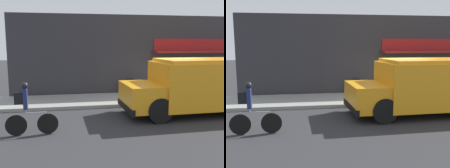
# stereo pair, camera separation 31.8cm
# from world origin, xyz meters

# --- Properties ---
(ground_plane) EXTENTS (70.00, 70.00, 0.00)m
(ground_plane) POSITION_xyz_m (0.00, 0.00, 0.00)
(ground_plane) COLOR #2B2B2D
(sidewalk) EXTENTS (28.00, 2.75, 0.15)m
(sidewalk) POSITION_xyz_m (0.00, 1.37, 0.07)
(sidewalk) COLOR gray
(sidewalk) RESTS_ON ground_plane
(storefront) EXTENTS (14.83, 1.04, 4.31)m
(storefront) POSITION_xyz_m (0.13, 2.88, 2.17)
(storefront) COLOR #2D2D33
(storefront) RESTS_ON ground_plane
(school_bus) EXTENTS (5.56, 2.77, 2.20)m
(school_bus) POSITION_xyz_m (0.64, -1.44, 1.16)
(school_bus) COLOR orange
(school_bus) RESTS_ON ground_plane
(cyclist) EXTENTS (1.60, 0.20, 1.65)m
(cyclist) POSITION_xyz_m (-5.74, -2.88, 0.80)
(cyclist) COLOR black
(cyclist) RESTS_ON ground_plane
(trash_bin) EXTENTS (0.47, 0.47, 0.81)m
(trash_bin) POSITION_xyz_m (-1.24, 2.22, 0.56)
(trash_bin) COLOR #38383D
(trash_bin) RESTS_ON sidewalk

